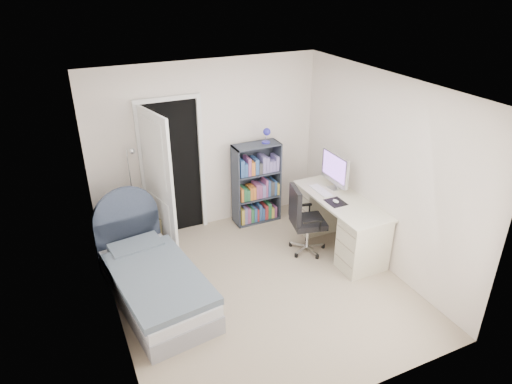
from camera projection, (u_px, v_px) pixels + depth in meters
name	position (u px, v px, depth m)	size (l,w,h in m)	color
room_shell	(262.00, 198.00, 5.15)	(3.50, 3.70, 2.60)	gray
door	(163.00, 177.00, 6.19)	(0.92, 0.81, 2.06)	black
bed	(154.00, 280.00, 5.41)	(1.10, 1.95, 1.14)	gray
nightstand	(145.00, 223.00, 6.37)	(0.39, 0.39, 0.58)	tan
floor_lamp	(136.00, 206.00, 6.37)	(0.21, 0.21, 1.46)	silver
bookcase	(257.00, 186.00, 6.96)	(0.71, 0.30, 1.50)	#333A46
desk	(339.00, 221.00, 6.35)	(0.63, 1.58, 1.29)	beige
office_chair	(303.00, 217.00, 6.20)	(0.54, 0.55, 0.99)	silver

